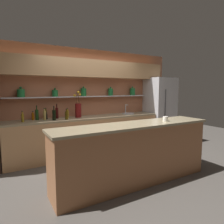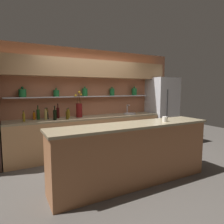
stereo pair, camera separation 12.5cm
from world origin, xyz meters
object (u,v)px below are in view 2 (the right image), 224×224
bottle_wine_7 (58,113)px  refrigerator (162,111)px  bottle_spirit_3 (46,115)px  bottle_oil_10 (67,115)px  bottle_oil_1 (47,114)px  bottle_oil_9 (55,115)px  bottle_oil_5 (24,117)px  bottle_wine_8 (55,115)px  sink_fixture (129,113)px  bottle_wine_2 (38,114)px  flower_vase (79,109)px  bottle_sauce_4 (47,116)px  bottle_oil_6 (68,114)px  bottle_sauce_0 (34,116)px  coffee_mug (165,119)px

bottle_wine_7 → refrigerator: bearing=-2.8°
bottle_spirit_3 → bottle_oil_10: size_ratio=1.06×
bottle_oil_1 → bottle_oil_9: bottle_oil_1 is taller
bottle_oil_5 → bottle_wine_8: size_ratio=0.74×
bottle_oil_1 → sink_fixture: bearing=-4.5°
bottle_wine_2 → bottle_wine_8: 0.39m
flower_vase → bottle_oil_10: size_ratio=2.58×
bottle_sauce_4 → bottle_oil_9: size_ratio=0.76×
bottle_oil_6 → refrigerator: bearing=-2.5°
refrigerator → bottle_oil_5: bearing=-180.0°
bottle_sauce_0 → coffee_mug: 2.80m
bottle_wine_7 → bottle_oil_9: size_ratio=1.60×
bottle_sauce_0 → bottle_wine_8: bearing=-30.8°
bottle_oil_9 → bottle_sauce_0: bearing=166.6°
bottle_oil_5 → bottle_oil_9: bearing=6.3°
refrigerator → flower_vase: 2.53m
bottle_oil_6 → bottle_wine_7: bottle_wine_7 is taller
bottle_oil_6 → bottle_wine_8: (-0.36, -0.19, 0.02)m
sink_fixture → bottle_wine_2: size_ratio=1.04×
bottle_spirit_3 → bottle_wine_7: bottle_wine_7 is taller
refrigerator → bottle_wine_2: (-3.45, 0.15, 0.08)m
bottle_sauce_0 → bottle_sauce_4: bearing=-6.6°
bottle_wine_7 → bottle_oil_5: bearing=-168.4°
bottle_sauce_4 → coffee_mug: 2.59m
refrigerator → bottle_oil_1: (-3.25, 0.22, 0.06)m
bottle_sauce_4 → bottle_oil_1: bearing=82.3°
refrigerator → bottle_sauce_0: size_ratio=9.82×
bottle_wine_2 → bottle_wine_8: bearing=-34.4°
bottle_oil_9 → bottle_oil_10: 0.31m
refrigerator → coffee_mug: refrigerator is taller
bottle_sauce_0 → bottle_oil_9: 0.44m
bottle_oil_5 → bottle_wine_7: 0.76m
coffee_mug → refrigerator: bearing=49.2°
sink_fixture → coffee_mug: size_ratio=3.00×
sink_fixture → bottle_sauce_4: sink_fixture is taller
bottle_spirit_3 → coffee_mug: size_ratio=2.35×
bottle_oil_9 → bottle_oil_10: size_ratio=0.87×
flower_vase → sink_fixture: bearing=-1.5°
bottle_oil_1 → bottle_spirit_3: (-0.05, -0.14, 0.01)m
coffee_mug → bottle_sauce_0: bearing=134.2°
flower_vase → bottle_oil_6: (-0.25, 0.03, -0.10)m
bottle_wine_2 → bottle_spirit_3: bearing=-25.5°
bottle_oil_5 → bottle_oil_6: 0.99m
sink_fixture → flower_vase: bearing=178.5°
bottle_wine_2 → bottle_oil_10: (0.57, -0.29, -0.02)m
bottle_wine_2 → bottle_wine_8: bottle_wine_2 is taller
sink_fixture → bottle_oil_9: size_ratio=1.56×
bottle_oil_10 → bottle_oil_1: bearing=136.4°
bottle_oil_9 → bottle_oil_5: bearing=-173.7°
bottle_oil_9 → bottle_wine_2: bearing=166.8°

